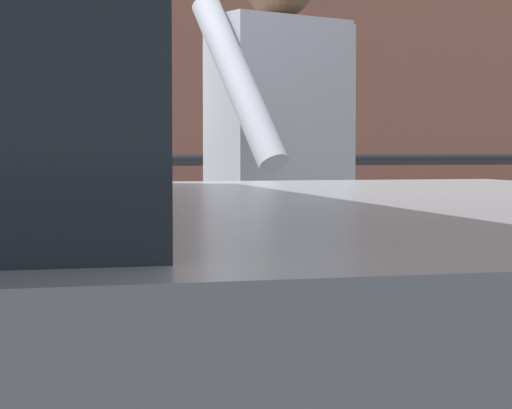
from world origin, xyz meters
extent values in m
cylinder|color=slate|center=(0.31, 0.41, 0.61)|extent=(0.07, 0.07, 0.95)
cylinder|color=black|center=(0.31, 0.41, 1.21)|extent=(0.17, 0.17, 0.26)
sphere|color=silver|center=(0.31, 0.41, 1.38)|extent=(0.17, 0.17, 0.17)
cube|color=black|center=(0.31, 0.32, 1.27)|extent=(0.10, 0.01, 0.07)
cube|color=white|center=(0.31, 0.32, 1.17)|extent=(0.10, 0.01, 0.09)
cylinder|color=black|center=(0.92, 0.58, 0.57)|extent=(0.15, 0.15, 0.87)
cylinder|color=black|center=(0.74, 0.50, 0.57)|extent=(0.15, 0.15, 0.87)
cube|color=gray|center=(0.83, 0.54, 1.33)|extent=(0.50, 0.37, 0.65)
cylinder|color=gray|center=(1.08, 0.64, 1.35)|extent=(0.09, 0.09, 0.62)
cylinder|color=gray|center=(0.64, 0.28, 1.43)|extent=(0.24, 0.44, 0.55)
cylinder|color=black|center=(0.00, 2.23, 1.18)|extent=(24.00, 0.06, 0.06)
cylinder|color=black|center=(0.00, 2.23, 0.71)|extent=(24.00, 0.05, 0.05)
cylinder|color=black|center=(1.09, 2.23, 0.66)|extent=(0.06, 0.06, 1.05)
cube|color=brown|center=(0.00, 5.55, 1.76)|extent=(32.00, 0.50, 3.53)
camera|label=1|loc=(0.04, -2.51, 1.22)|focal=66.82mm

